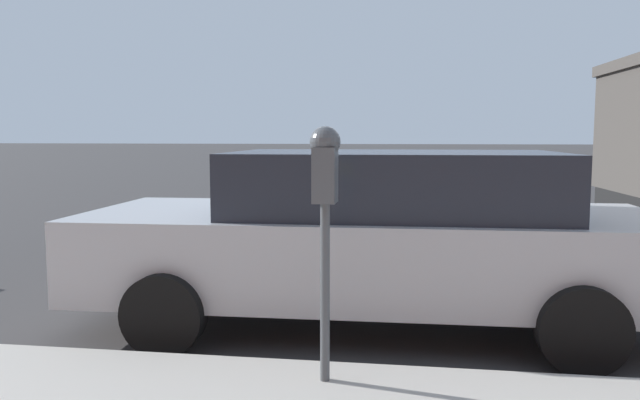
# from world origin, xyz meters

# --- Properties ---
(ground_plane) EXTENTS (220.00, 220.00, 0.00)m
(ground_plane) POSITION_xyz_m (0.00, 0.00, 0.00)
(ground_plane) COLOR #3D3A3A
(parking_meter) EXTENTS (0.21, 0.19, 1.60)m
(parking_meter) POSITION_xyz_m (-2.53, 0.32, 1.36)
(parking_meter) COLOR #4C5156
(parking_meter) RESTS_ON sidewalk
(car_silver) EXTENTS (2.24, 4.99, 1.54)m
(car_silver) POSITION_xyz_m (-0.87, 0.09, 0.81)
(car_silver) COLOR #B7BABF
(car_silver) RESTS_ON ground_plane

